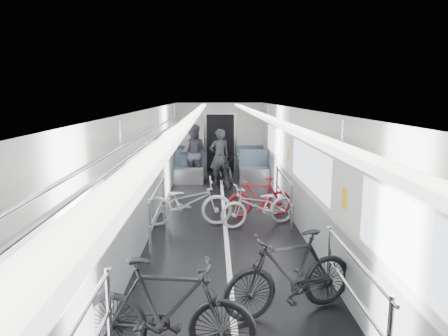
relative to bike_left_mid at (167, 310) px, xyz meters
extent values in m
cube|color=black|center=(0.71, 3.29, -0.54)|extent=(3.00, 14.00, 0.01)
cube|color=white|center=(0.71, 3.29, 1.85)|extent=(3.00, 14.00, 0.02)
cube|color=silver|center=(-0.79, 3.29, 0.65)|extent=(0.02, 14.00, 2.40)
cube|color=silver|center=(2.21, 3.29, 0.65)|extent=(0.02, 14.00, 2.40)
cube|color=silver|center=(0.71, 10.29, 0.65)|extent=(3.00, 0.02, 2.40)
cube|color=white|center=(0.71, 3.29, -0.54)|extent=(0.08, 13.80, 0.01)
cube|color=gray|center=(-0.76, 3.29, -0.10)|extent=(0.01, 13.90, 0.90)
cube|color=gray|center=(2.18, 3.29, -0.10)|extent=(0.01, 13.90, 0.90)
cube|color=white|center=(-0.76, 3.29, 0.85)|extent=(0.01, 10.80, 0.75)
cube|color=white|center=(2.18, 3.29, 0.85)|extent=(0.01, 10.80, 0.75)
cube|color=white|center=(0.16, 3.29, 1.79)|extent=(0.14, 13.40, 0.05)
cube|color=white|center=(1.26, 3.29, 1.79)|extent=(0.14, 13.40, 0.05)
cube|color=black|center=(0.71, 10.23, 0.45)|extent=(0.95, 0.10, 2.00)
imported|color=black|center=(0.00, 0.00, 0.00)|extent=(1.87, 0.76, 1.09)
imported|color=#B9B9BE|center=(-0.09, 4.27, -0.06)|extent=(1.91, 0.77, 0.98)
imported|color=black|center=(1.40, 0.84, -0.02)|extent=(1.82, 1.03, 1.05)
imported|color=silver|center=(1.40, 4.20, -0.11)|extent=(1.75, 1.07, 0.87)
imported|color=maroon|center=(1.47, 4.80, -0.10)|extent=(1.53, 0.64, 0.89)
imported|color=black|center=(0.81, 8.09, -0.05)|extent=(0.97, 1.99, 1.00)
imported|color=black|center=(0.64, 8.09, 0.29)|extent=(0.71, 0.58, 1.68)
imported|color=#2F2D35|center=(-0.16, 8.44, 0.35)|extent=(0.93, 0.75, 1.80)
camera|label=1|loc=(0.48, -3.69, 2.12)|focal=32.00mm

